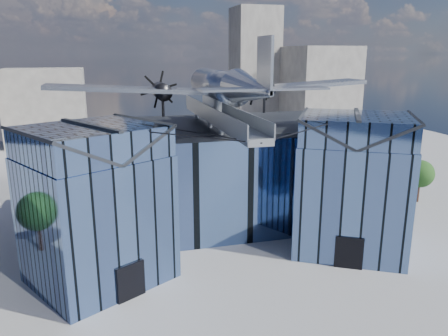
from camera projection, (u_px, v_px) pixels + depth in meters
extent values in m
plane|color=gray|center=(230.00, 256.00, 36.89)|extent=(120.00, 120.00, 0.00)
cube|color=#4B6699|center=(206.00, 175.00, 44.09)|extent=(28.00, 14.00, 9.50)
cube|color=#222429|center=(205.00, 126.00, 42.83)|extent=(28.00, 14.00, 0.40)
cube|color=#4B6699|center=(97.00, 220.00, 32.09)|extent=(11.79, 11.43, 9.50)
cube|color=#4B6699|center=(91.00, 142.00, 30.60)|extent=(11.56, 11.20, 2.20)
cube|color=#222429|center=(60.00, 146.00, 29.06)|extent=(7.98, 9.23, 2.40)
cube|color=#222429|center=(119.00, 137.00, 32.15)|extent=(7.98, 9.23, 2.40)
cube|color=#222429|center=(90.00, 125.00, 30.31)|extent=(4.30, 7.10, 0.18)
cube|color=black|center=(131.00, 281.00, 30.20)|extent=(2.03, 1.32, 2.60)
cube|color=black|center=(148.00, 205.00, 35.18)|extent=(0.34, 0.34, 9.50)
cube|color=#4B6699|center=(351.00, 196.00, 37.42)|extent=(11.79, 11.43, 9.50)
cube|color=#4B6699|center=(356.00, 129.00, 35.94)|extent=(11.56, 11.20, 2.20)
cube|color=#222429|center=(328.00, 127.00, 36.50)|extent=(7.98, 9.23, 2.40)
cube|color=#222429|center=(385.00, 130.00, 35.39)|extent=(7.98, 9.23, 2.40)
cube|color=#222429|center=(357.00, 115.00, 35.65)|extent=(4.30, 7.10, 0.18)
cube|color=black|center=(349.00, 253.00, 34.51)|extent=(2.03, 1.32, 2.60)
cube|color=black|center=(298.00, 192.00, 38.53)|extent=(0.34, 0.34, 9.50)
cube|color=gray|center=(219.00, 120.00, 37.35)|extent=(1.80, 21.00, 0.50)
cube|color=gray|center=(209.00, 113.00, 36.95)|extent=(0.08, 21.00, 1.10)
cube|color=gray|center=(230.00, 112.00, 37.41)|extent=(0.08, 21.00, 1.10)
cylinder|color=gray|center=(197.00, 113.00, 46.38)|extent=(0.44, 0.44, 1.35)
cylinder|color=gray|center=(210.00, 122.00, 40.78)|extent=(0.44, 0.44, 1.35)
cylinder|color=gray|center=(221.00, 128.00, 37.05)|extent=(0.44, 0.44, 1.35)
cylinder|color=gray|center=(218.00, 108.00, 37.57)|extent=(0.70, 0.70, 1.40)
cylinder|color=black|center=(171.00, 134.00, 28.94)|extent=(10.55, 6.08, 0.69)
cylinder|color=black|center=(316.00, 127.00, 31.60)|extent=(10.55, 6.08, 0.69)
cylinder|color=black|center=(189.00, 132.00, 34.86)|extent=(6.09, 17.04, 1.19)
cylinder|color=black|center=(260.00, 128.00, 36.38)|extent=(6.09, 17.04, 1.19)
cylinder|color=#A5A9B1|center=(218.00, 85.00, 37.08)|extent=(2.50, 11.00, 2.50)
sphere|color=#A5A9B1|center=(204.00, 81.00, 42.21)|extent=(2.50, 2.50, 2.50)
cube|color=black|center=(206.00, 74.00, 41.10)|extent=(1.60, 1.40, 0.50)
cone|color=#A5A9B1|center=(252.00, 89.00, 28.60)|extent=(2.50, 7.00, 2.50)
cube|color=#A5A9B1|center=(265.00, 65.00, 26.05)|extent=(0.18, 2.40, 3.40)
cube|color=#A5A9B1|center=(264.00, 89.00, 26.50)|extent=(8.00, 1.80, 0.14)
cube|color=#A5A9B1|center=(134.00, 89.00, 36.31)|extent=(14.00, 3.20, 1.08)
cylinder|color=black|center=(162.00, 91.00, 37.54)|extent=(1.44, 3.20, 1.44)
cone|color=black|center=(159.00, 90.00, 39.22)|extent=(0.70, 0.70, 0.70)
cube|color=black|center=(159.00, 89.00, 39.36)|extent=(1.05, 0.06, 3.33)
cube|color=black|center=(159.00, 89.00, 39.36)|extent=(2.53, 0.06, 2.53)
cube|color=black|center=(159.00, 89.00, 39.36)|extent=(3.33, 0.06, 1.05)
cylinder|color=black|center=(163.00, 106.00, 37.29)|extent=(0.24, 0.24, 1.75)
cube|color=#A5A9B1|center=(289.00, 86.00, 39.87)|extent=(14.00, 3.20, 1.08)
cylinder|color=black|center=(262.00, 89.00, 39.88)|extent=(1.44, 3.20, 1.44)
cone|color=black|center=(256.00, 88.00, 41.56)|extent=(0.70, 0.70, 0.70)
cube|color=black|center=(255.00, 87.00, 41.70)|extent=(1.05, 0.06, 3.33)
cube|color=black|center=(255.00, 87.00, 41.70)|extent=(2.53, 0.06, 2.53)
cube|color=black|center=(255.00, 87.00, 41.70)|extent=(3.33, 0.06, 1.05)
cylinder|color=black|center=(264.00, 103.00, 39.63)|extent=(0.24, 0.24, 1.75)
cube|color=gray|center=(317.00, 93.00, 87.55)|extent=(12.00, 14.00, 18.00)
cube|color=gray|center=(46.00, 107.00, 81.37)|extent=(14.00, 10.00, 14.00)
cube|color=gray|center=(254.00, 71.00, 93.33)|extent=(9.00, 9.00, 26.00)
cylinder|color=#382116|center=(418.00, 192.00, 50.17)|extent=(0.43, 0.43, 2.41)
sphere|color=#224819|center=(420.00, 174.00, 49.63)|extent=(4.03, 4.03, 3.15)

